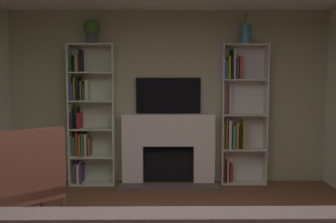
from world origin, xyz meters
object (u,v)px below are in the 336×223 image
object	(u,v)px
bookshelf_right	(237,115)
armchair	(26,183)
bookshelf_left	(87,116)
fireplace	(168,146)
tv	(168,96)
potted_plant	(91,30)
vase_with_flowers	(245,34)

from	to	relation	value
bookshelf_right	armchair	xyz separation A→B (m)	(-2.49, -1.99, -0.50)
bookshelf_left	bookshelf_right	size ratio (longest dim) A/B	1.00
fireplace	bookshelf_left	bearing A→B (deg)	179.68
tv	potted_plant	world-z (taller)	potted_plant
fireplace	tv	distance (m)	0.78
fireplace	bookshelf_left	size ratio (longest dim) A/B	0.71
fireplace	armchair	distance (m)	2.42
bookshelf_right	bookshelf_left	bearing A→B (deg)	-179.37
bookshelf_left	potted_plant	xyz separation A→B (m)	(0.08, -0.03, 1.29)
tv	vase_with_flowers	distance (m)	1.48
bookshelf_right	armchair	distance (m)	3.22
bookshelf_left	vase_with_flowers	bearing A→B (deg)	-0.75
potted_plant	vase_with_flowers	size ratio (longest dim) A/B	0.78
bookshelf_right	vase_with_flowers	size ratio (longest dim) A/B	4.53
tv	vase_with_flowers	xyz separation A→B (m)	(1.15, -0.12, 0.92)
fireplace	vase_with_flowers	bearing A→B (deg)	-1.21
fireplace	bookshelf_right	world-z (taller)	bookshelf_right
bookshelf_right	potted_plant	size ratio (longest dim) A/B	5.84
tv	armchair	bearing A→B (deg)	-124.67
tv	vase_with_flowers	world-z (taller)	vase_with_flowers
fireplace	tv	xyz separation A→B (m)	(0.00, 0.09, 0.78)
tv	bookshelf_right	size ratio (longest dim) A/B	0.47
bookshelf_left	potted_plant	world-z (taller)	potted_plant
fireplace	bookshelf_right	xyz separation A→B (m)	(1.07, 0.03, 0.48)
tv	armchair	world-z (taller)	tv
bookshelf_right	potted_plant	world-z (taller)	potted_plant
bookshelf_left	potted_plant	size ratio (longest dim) A/B	5.84
tv	vase_with_flowers	size ratio (longest dim) A/B	2.12
fireplace	tv	world-z (taller)	tv
bookshelf_left	vase_with_flowers	xyz separation A→B (m)	(2.39, -0.03, 1.24)
vase_with_flowers	bookshelf_right	bearing A→B (deg)	145.67
tv	potted_plant	distance (m)	1.52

